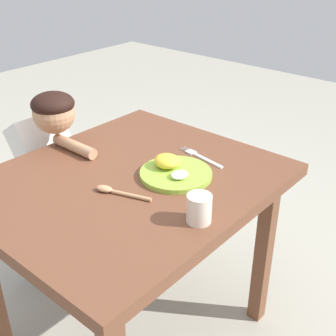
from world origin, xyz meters
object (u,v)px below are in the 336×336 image
at_px(plate, 174,171).
at_px(fork, 201,157).
at_px(person, 49,181).
at_px(spoon, 115,191).
at_px(drinking_cup, 199,209).

distance_m(plate, fork, 0.17).
bearing_deg(plate, person, 99.64).
xyz_separation_m(plate, fork, (0.17, 0.01, -0.01)).
bearing_deg(fork, spoon, 91.37).
height_order(plate, drinking_cup, drinking_cup).
bearing_deg(drinking_cup, spoon, 100.20).
height_order(spoon, drinking_cup, drinking_cup).
height_order(spoon, person, person).
xyz_separation_m(spoon, person, (0.12, 0.56, -0.22)).
relative_size(plate, drinking_cup, 2.85).
height_order(fork, spoon, spoon).
distance_m(fork, drinking_cup, 0.42).
bearing_deg(person, fork, 114.17).
bearing_deg(plate, fork, 3.20).
xyz_separation_m(fork, person, (-0.28, 0.62, -0.22)).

